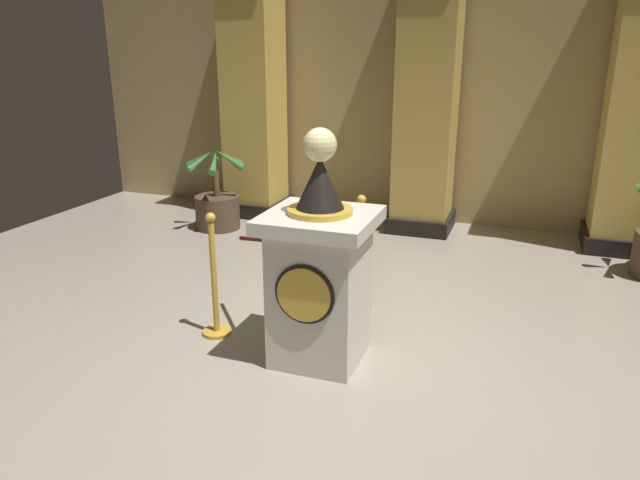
{
  "coord_description": "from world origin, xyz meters",
  "views": [
    {
      "loc": [
        1.28,
        -3.71,
        2.27
      ],
      "look_at": [
        -0.1,
        0.12,
        0.95
      ],
      "focal_mm": 33.18,
      "sensor_mm": 36.0,
      "label": 1
    }
  ],
  "objects_px": {
    "pedestal_clock": "(320,273)",
    "stanchion_far": "(215,293)",
    "stanchion_near": "(360,269)",
    "potted_palm_left": "(217,205)"
  },
  "relations": [
    {
      "from": "pedestal_clock",
      "to": "potted_palm_left",
      "type": "bearing_deg",
      "value": 131.11
    },
    {
      "from": "pedestal_clock",
      "to": "stanchion_near",
      "type": "height_order",
      "value": "pedestal_clock"
    },
    {
      "from": "pedestal_clock",
      "to": "potted_palm_left",
      "type": "relative_size",
      "value": 1.62
    },
    {
      "from": "stanchion_near",
      "to": "potted_palm_left",
      "type": "height_order",
      "value": "potted_palm_left"
    },
    {
      "from": "pedestal_clock",
      "to": "stanchion_near",
      "type": "bearing_deg",
      "value": 88.23
    },
    {
      "from": "stanchion_near",
      "to": "pedestal_clock",
      "type": "bearing_deg",
      "value": -91.77
    },
    {
      "from": "pedestal_clock",
      "to": "stanchion_far",
      "type": "relative_size",
      "value": 1.68
    },
    {
      "from": "stanchion_far",
      "to": "potted_palm_left",
      "type": "height_order",
      "value": "potted_palm_left"
    },
    {
      "from": "pedestal_clock",
      "to": "stanchion_far",
      "type": "bearing_deg",
      "value": 175.34
    },
    {
      "from": "stanchion_far",
      "to": "stanchion_near",
      "type": "bearing_deg",
      "value": 43.21
    }
  ]
}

